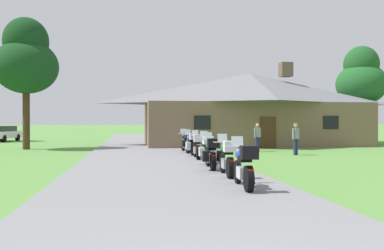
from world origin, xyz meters
TOP-DOWN VIEW (x-y plane):
  - ground_plane at (0.00, 20.00)m, footprint 500.00×500.00m
  - asphalt_driveway at (0.00, 18.00)m, footprint 6.40×80.00m
  - motorcycle_blue_nearest_to_camera at (1.86, 7.51)m, footprint 0.66×2.08m
  - motorcycle_green_second_in_row at (1.99, 9.98)m, footprint 0.66×2.08m
  - motorcycle_green_third_in_row at (1.87, 11.97)m, footprint 0.78×2.08m
  - motorcycle_silver_fourth_in_row at (2.10, 14.21)m, footprint 0.77×2.08m
  - motorcycle_red_fifth_in_row at (2.04, 16.36)m, footprint 0.66×2.08m
  - motorcycle_blue_sixth_in_row at (2.11, 18.69)m, footprint 0.79×2.08m
  - motorcycle_black_farthest_in_row at (2.12, 20.72)m, footprint 0.81×2.08m
  - stone_lodge at (8.10, 28.65)m, footprint 16.88×9.13m
  - bystander_gray_shirt_near_lodge at (6.42, 21.26)m, footprint 0.47×0.39m
  - bystander_gray_shirt_beside_signpost at (7.66, 18.44)m, footprint 0.46×0.39m
  - tree_left_near at (-7.61, 25.32)m, footprint 4.05×4.05m
  - tree_right_of_lodge at (18.48, 30.74)m, footprint 4.21×4.21m
  - parked_white_suv_far_left at (-12.47, 36.89)m, footprint 2.50×4.82m

SIDE VIEW (x-z plane):
  - ground_plane at x=0.00m, z-range 0.00..0.00m
  - asphalt_driveway at x=0.00m, z-range 0.00..0.06m
  - motorcycle_green_third_in_row at x=1.87m, z-range -0.04..1.26m
  - motorcycle_silver_fourth_in_row at x=2.10m, z-range -0.04..1.26m
  - motorcycle_blue_sixth_in_row at x=2.11m, z-range -0.04..1.26m
  - motorcycle_black_farthest_in_row at x=2.12m, z-range -0.04..1.26m
  - motorcycle_blue_nearest_to_camera at x=1.86m, z-range -0.03..1.27m
  - motorcycle_green_second_in_row at x=1.99m, z-range -0.03..1.27m
  - motorcycle_red_fifth_in_row at x=2.04m, z-range -0.03..1.27m
  - parked_white_suv_far_left at x=-12.47m, z-range 0.08..1.48m
  - bystander_gray_shirt_near_lodge at x=6.42m, z-range 0.10..1.76m
  - bystander_gray_shirt_beside_signpost at x=7.66m, z-range 0.11..1.79m
  - stone_lodge at x=8.10m, z-range -0.37..6.01m
  - tree_right_of_lodge at x=18.48m, z-range 1.34..9.57m
  - tree_left_near at x=-7.61m, z-range 1.53..9.95m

